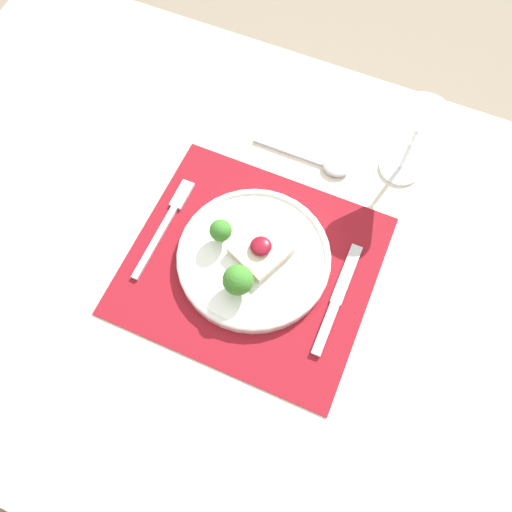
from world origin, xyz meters
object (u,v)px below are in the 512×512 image
(knife, at_px, (334,306))
(wine_glass_near, at_px, (417,131))
(fork, at_px, (167,221))
(dinner_plate, at_px, (254,258))
(spoon, at_px, (325,163))

(knife, height_order, wine_glass_near, wine_glass_near)
(fork, bearing_deg, dinner_plate, -5.68)
(spoon, bearing_deg, wine_glass_near, 19.17)
(dinner_plate, xyz_separation_m, knife, (0.15, -0.02, -0.01))
(dinner_plate, distance_m, spoon, 0.24)
(spoon, bearing_deg, dinner_plate, -101.09)
(knife, distance_m, spoon, 0.28)
(fork, distance_m, spoon, 0.31)
(dinner_plate, xyz_separation_m, wine_glass_near, (0.18, 0.29, 0.09))
(fork, relative_size, knife, 1.00)
(knife, distance_m, wine_glass_near, 0.33)
(dinner_plate, xyz_separation_m, spoon, (0.04, 0.24, -0.01))
(dinner_plate, relative_size, fork, 1.26)
(wine_glass_near, bearing_deg, spoon, -159.80)
(knife, bearing_deg, dinner_plate, 170.09)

